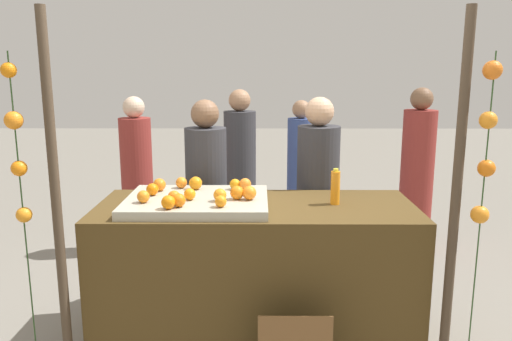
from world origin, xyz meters
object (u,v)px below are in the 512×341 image
vendor_left (207,209)px  vendor_right (317,209)px  orange_0 (245,184)px  juice_bottle (335,187)px  orange_1 (190,194)px  stall_counter (256,273)px

vendor_left → vendor_right: size_ratio=0.99×
orange_0 → juice_bottle: size_ratio=0.35×
orange_0 → vendor_right: 0.75m
orange_1 → vendor_left: (0.03, 0.72, -0.30)m
orange_1 → juice_bottle: (0.94, 0.12, 0.02)m
orange_1 → vendor_left: size_ratio=0.05×
orange_1 → vendor_right: vendor_right is taller
juice_bottle → vendor_left: 1.13m
stall_counter → vendor_left: (-0.39, 0.62, 0.27)m
juice_bottle → vendor_right: size_ratio=0.15×
stall_counter → vendor_right: size_ratio=1.29×
orange_1 → vendor_left: bearing=87.6°
orange_1 → juice_bottle: bearing=7.4°
orange_1 → vendor_left: vendor_left is taller
orange_0 → juice_bottle: bearing=-13.2°
stall_counter → orange_0: 0.60m
orange_0 → vendor_right: bearing=37.8°
orange_0 → vendor_right: (0.55, 0.43, -0.30)m
orange_0 → orange_1: bearing=-142.7°
stall_counter → orange_1: bearing=-166.6°
orange_0 → vendor_left: 0.63m
vendor_right → vendor_left: bearing=177.8°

